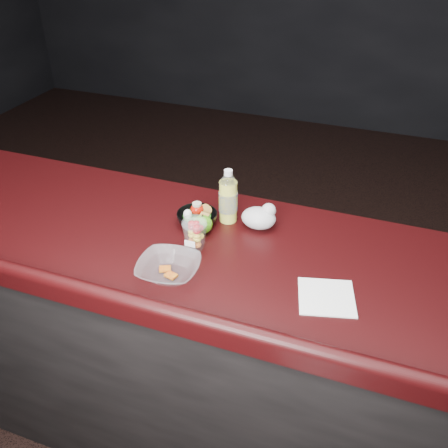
{
  "coord_description": "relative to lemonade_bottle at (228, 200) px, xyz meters",
  "views": [
    {
      "loc": [
        0.56,
        -0.94,
        2.0
      ],
      "look_at": [
        0.1,
        0.32,
        1.1
      ],
      "focal_mm": 40.0,
      "sensor_mm": 36.0,
      "label": 1
    }
  ],
  "objects": [
    {
      "name": "counter",
      "position": [
        -0.06,
        -0.17,
        -0.59
      ],
      "size": [
        4.06,
        0.71,
        1.02
      ],
      "color": "black",
      "rests_on": "ground"
    },
    {
      "name": "lemonade_bottle",
      "position": [
        0.0,
        0.0,
        0.0
      ],
      "size": [
        0.07,
        0.07,
        0.2
      ],
      "color": "yellow",
      "rests_on": "counter"
    },
    {
      "name": "fruit_cup",
      "position": [
        -0.05,
        -0.19,
        -0.02
      ],
      "size": [
        0.08,
        0.08,
        0.12
      ],
      "color": "white",
      "rests_on": "counter"
    },
    {
      "name": "green_apple",
      "position": [
        -0.06,
        -0.1,
        -0.05
      ],
      "size": [
        0.07,
        0.07,
        0.07
      ],
      "color": "#2A8A10",
      "rests_on": "counter"
    },
    {
      "name": "plastic_bag",
      "position": [
        0.12,
        -0.0,
        -0.04
      ],
      "size": [
        0.12,
        0.1,
        0.09
      ],
      "color": "silver",
      "rests_on": "counter"
    },
    {
      "name": "snack_bowl",
      "position": [
        -0.1,
        -0.06,
        -0.06
      ],
      "size": [
        0.18,
        0.18,
        0.08
      ],
      "rotation": [
        0.0,
        0.0,
        -0.3
      ],
      "color": "black",
      "rests_on": "counter"
    },
    {
      "name": "takeout_bowl",
      "position": [
        -0.07,
        -0.35,
        -0.06
      ],
      "size": [
        0.21,
        0.21,
        0.05
      ],
      "rotation": [
        0.0,
        0.0,
        0.11
      ],
      "color": "silver",
      "rests_on": "counter"
    },
    {
      "name": "paper_napkin",
      "position": [
        0.41,
        -0.29,
        -0.08
      ],
      "size": [
        0.2,
        0.2,
        0.0
      ],
      "primitive_type": "cube",
      "rotation": [
        0.0,
        0.0,
        0.26
      ],
      "color": "white",
      "rests_on": "counter"
    }
  ]
}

